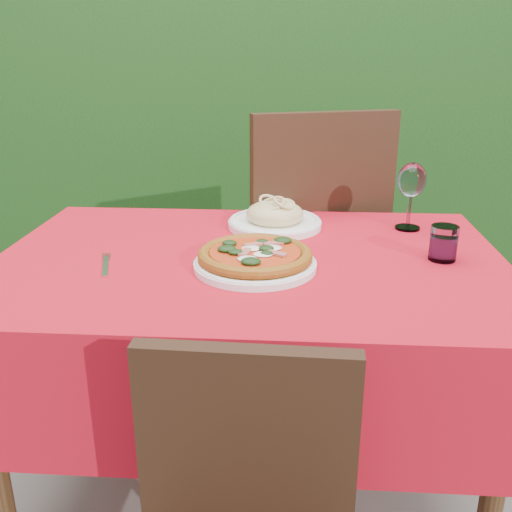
# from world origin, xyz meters

# --- Properties ---
(ground) EXTENTS (60.00, 60.00, 0.00)m
(ground) POSITION_xyz_m (0.00, 0.00, 0.00)
(ground) COLOR #605B57
(ground) RESTS_ON ground
(hedge) EXTENTS (3.20, 0.55, 1.78)m
(hedge) POSITION_xyz_m (0.00, 1.55, 0.92)
(hedge) COLOR black
(hedge) RESTS_ON ground
(dining_table) EXTENTS (1.26, 0.86, 0.75)m
(dining_table) POSITION_xyz_m (0.00, 0.00, 0.60)
(dining_table) COLOR #4A2D17
(dining_table) RESTS_ON ground
(chair_far) EXTENTS (0.60, 0.60, 1.05)m
(chair_far) POSITION_xyz_m (0.16, 0.57, 0.60)
(chair_far) COLOR black
(chair_far) RESTS_ON ground
(pizza_plate) EXTENTS (0.29, 0.29, 0.05)m
(pizza_plate) POSITION_xyz_m (0.02, -0.08, 0.77)
(pizza_plate) COLOR white
(pizza_plate) RESTS_ON dining_table
(pasta_plate) EXTENTS (0.27, 0.27, 0.08)m
(pasta_plate) POSITION_xyz_m (0.05, 0.25, 0.78)
(pasta_plate) COLOR white
(pasta_plate) RESTS_ON dining_table
(water_glass) EXTENTS (0.07, 0.07, 0.09)m
(water_glass) POSITION_xyz_m (0.47, 0.01, 0.79)
(water_glass) COLOR silver
(water_glass) RESTS_ON dining_table
(wine_glass) EXTENTS (0.08, 0.08, 0.19)m
(wine_glass) POSITION_xyz_m (0.43, 0.26, 0.88)
(wine_glass) COLOR silver
(wine_glass) RESTS_ON dining_table
(fork) EXTENTS (0.07, 0.17, 0.00)m
(fork) POSITION_xyz_m (-0.33, -0.10, 0.75)
(fork) COLOR silver
(fork) RESTS_ON dining_table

